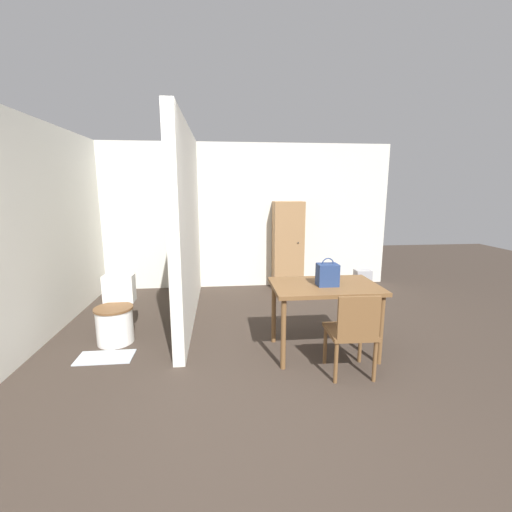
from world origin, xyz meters
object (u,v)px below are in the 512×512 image
at_px(toilet, 116,316).
at_px(wooden_cabinet, 288,245).
at_px(dining_table, 325,293).
at_px(wooden_chair, 353,331).
at_px(space_heater, 362,282).
at_px(handbag, 327,274).

bearing_deg(toilet, wooden_cabinet, 38.85).
relative_size(dining_table, toilet, 1.52).
height_order(wooden_chair, wooden_cabinet, wooden_cabinet).
bearing_deg(toilet, wooden_chair, -23.16).
bearing_deg(wooden_chair, space_heater, 66.80).
bearing_deg(toilet, dining_table, -13.26).
xyz_separation_m(wooden_cabinet, space_heater, (1.15, -0.54, -0.55)).
bearing_deg(toilet, handbag, -14.03).
distance_m(toilet, wooden_cabinet, 3.09).
height_order(handbag, space_heater, handbag).
height_order(dining_table, space_heater, dining_table).
height_order(dining_table, handbag, handbag).
bearing_deg(wooden_cabinet, space_heater, -25.13).
xyz_separation_m(handbag, wooden_cabinet, (0.08, 2.49, -0.11)).
bearing_deg(wooden_cabinet, dining_table, -92.06).
height_order(wooden_chair, space_heater, wooden_chair).
xyz_separation_m(dining_table, wooden_chair, (0.12, -0.49, -0.21)).
height_order(toilet, handbag, handbag).
relative_size(dining_table, wooden_cabinet, 0.72).
bearing_deg(wooden_cabinet, wooden_chair, -89.37).
bearing_deg(handbag, toilet, 165.97).
distance_m(dining_table, space_heater, 2.32).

